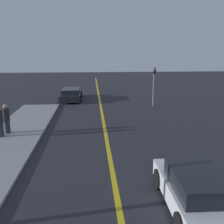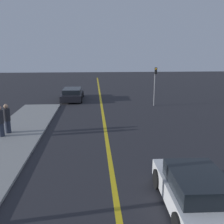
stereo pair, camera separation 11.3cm
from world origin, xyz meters
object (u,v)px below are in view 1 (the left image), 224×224
Objects in this scene: car_ahead_center at (196,191)px; pedestrian_near_curb at (0,121)px; car_far_distant at (71,94)px; traffic_light at (154,82)px; pedestrian_mid_group at (6,119)px.

car_ahead_center is 2.29× the size of pedestrian_near_curb.
pedestrian_near_curb reaches higher than car_far_distant.
pedestrian_near_curb reaches higher than car_ahead_center.
car_ahead_center is at bearing -40.89° from pedestrian_near_curb.
car_ahead_center reaches higher than car_far_distant.
car_far_distant is at bearing 155.62° from traffic_light.
pedestrian_near_curb is (-8.12, 7.03, 0.36)m from car_ahead_center.
car_far_distant is 8.26m from traffic_light.
car_far_distant is at bearing 107.40° from car_ahead_center.
car_far_distant is at bearing 74.49° from pedestrian_mid_group.
car_ahead_center is at bearing -98.94° from traffic_light.
traffic_light is at bearing -23.92° from car_far_distant.
pedestrian_near_curb reaches higher than pedestrian_mid_group.
pedestrian_mid_group is at bearing -105.05° from car_far_distant.
pedestrian_mid_group reaches higher than car_far_distant.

